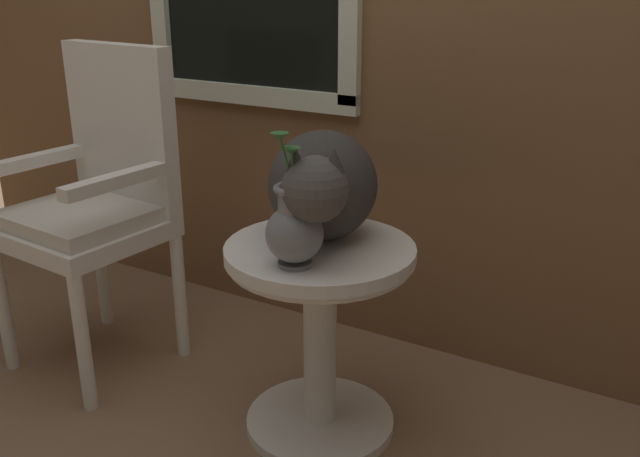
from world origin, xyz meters
The scene contains 5 objects.
ground_plane centered at (0.00, 0.00, 0.00)m, with size 6.00×6.00×0.00m, color #7F6047.
wicker_side_table centered at (0.25, 0.10, 0.39)m, with size 0.53×0.53×0.58m.
wicker_chair centered at (-0.60, 0.11, 0.59)m, with size 0.50×0.48×1.07m.
cat centered at (0.22, 0.15, 0.73)m, with size 0.42×0.64×0.31m.
pewter_vase_with_ivy centered at (0.26, -0.05, 0.68)m, with size 0.15×0.15×0.35m.
Camera 1 is at (1.13, -1.40, 1.27)m, focal length 38.80 mm.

